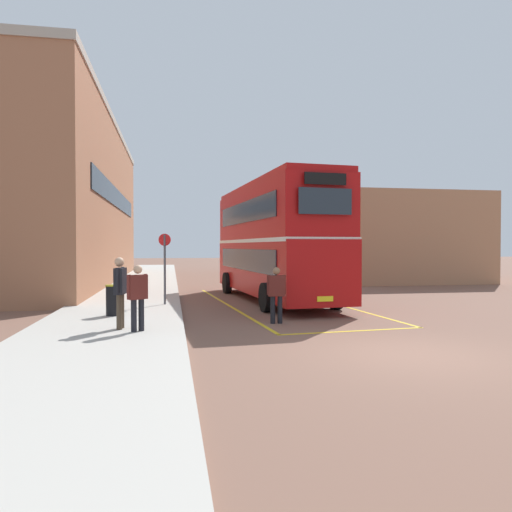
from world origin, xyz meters
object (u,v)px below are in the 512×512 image
(single_deck_bus, at_px, (264,253))
(pedestrian_waiting_near, at_px, (120,287))
(pedestrian_boarding, at_px, (276,291))
(double_decker_bus, at_px, (273,239))
(bus_stop_sign, at_px, (165,262))
(pedestrian_waiting_far, at_px, (138,293))
(litter_bin, at_px, (113,300))

(single_deck_bus, distance_m, pedestrian_waiting_near, 27.49)
(pedestrian_boarding, height_order, pedestrian_waiting_near, pedestrian_waiting_near)
(double_decker_bus, xyz_separation_m, bus_stop_sign, (-4.38, -1.72, -0.84))
(pedestrian_waiting_far, bearing_deg, bus_stop_sign, 83.85)
(pedestrian_boarding, xyz_separation_m, bus_stop_sign, (-3.22, 4.05, 0.74))
(single_deck_bus, xyz_separation_m, pedestrian_waiting_near, (-8.80, -26.04, -0.43))
(pedestrian_waiting_near, bearing_deg, bus_stop_sign, 78.21)
(single_deck_bus, xyz_separation_m, litter_bin, (-9.25, -23.60, -1.03))
(litter_bin, xyz_separation_m, bus_stop_sign, (1.50, 2.56, 1.07))
(litter_bin, bearing_deg, pedestrian_waiting_near, -79.57)
(single_deck_bus, bearing_deg, double_decker_bus, -99.92)
(pedestrian_waiting_near, distance_m, pedestrian_waiting_far, 0.66)
(single_deck_bus, relative_size, pedestrian_boarding, 5.43)
(single_deck_bus, height_order, bus_stop_sign, single_deck_bus)
(single_deck_bus, distance_m, pedestrian_waiting_far, 27.78)
(pedestrian_waiting_far, bearing_deg, pedestrian_waiting_near, 135.17)
(pedestrian_waiting_near, bearing_deg, pedestrian_boarding, 12.66)
(double_decker_bus, height_order, pedestrian_waiting_near, double_decker_bus)
(pedestrian_waiting_near, relative_size, litter_bin, 1.95)
(pedestrian_waiting_near, bearing_deg, single_deck_bus, 71.33)
(bus_stop_sign, bearing_deg, pedestrian_waiting_far, -96.15)
(bus_stop_sign, bearing_deg, pedestrian_boarding, -51.55)
(single_deck_bus, relative_size, pedestrian_waiting_far, 5.42)
(pedestrian_boarding, relative_size, pedestrian_waiting_far, 1.00)
(double_decker_bus, bearing_deg, pedestrian_waiting_far, -124.66)
(bus_stop_sign, bearing_deg, double_decker_bus, 21.45)
(double_decker_bus, bearing_deg, pedestrian_waiting_near, -128.87)
(pedestrian_waiting_near, distance_m, litter_bin, 2.56)
(litter_bin, relative_size, bus_stop_sign, 0.37)
(pedestrian_boarding, distance_m, bus_stop_sign, 5.23)
(double_decker_bus, distance_m, pedestrian_waiting_far, 8.85)
(double_decker_bus, relative_size, pedestrian_waiting_far, 6.62)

